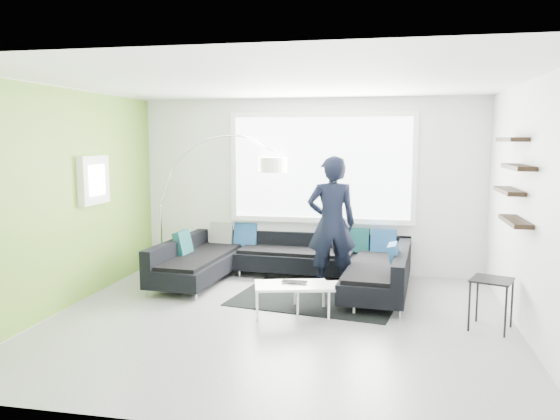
% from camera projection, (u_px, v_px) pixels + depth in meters
% --- Properties ---
extents(ground, '(5.50, 5.50, 0.00)m').
position_uv_depth(ground, '(279.00, 320.00, 6.52)').
color(ground, slate).
rests_on(ground, ground).
extents(room_shell, '(5.54, 5.04, 2.82)m').
position_uv_depth(room_shell, '(285.00, 168.00, 6.48)').
color(room_shell, silver).
rests_on(room_shell, ground).
extents(sectional_sofa, '(3.66, 2.42, 0.76)m').
position_uv_depth(sectional_sofa, '(285.00, 264.00, 7.97)').
color(sectional_sofa, black).
rests_on(sectional_sofa, ground).
extents(rug, '(2.38, 1.90, 0.01)m').
position_uv_depth(rug, '(317.00, 297.00, 7.45)').
color(rug, black).
rests_on(rug, ground).
extents(coffee_table, '(1.30, 0.95, 0.38)m').
position_uv_depth(coffee_table, '(308.00, 297.00, 6.82)').
color(coffee_table, silver).
rests_on(coffee_table, ground).
extents(arc_lamp, '(2.27, 1.48, 2.23)m').
position_uv_depth(arc_lamp, '(160.00, 205.00, 8.67)').
color(arc_lamp, silver).
rests_on(arc_lamp, ground).
extents(side_table, '(0.55, 0.55, 0.59)m').
position_uv_depth(side_table, '(491.00, 304.00, 6.19)').
color(side_table, black).
rests_on(side_table, ground).
extents(person, '(0.93, 0.80, 1.92)m').
position_uv_depth(person, '(332.00, 223.00, 7.77)').
color(person, black).
rests_on(person, ground).
extents(laptop, '(0.33, 0.22, 0.03)m').
position_uv_depth(laptop, '(294.00, 283.00, 6.72)').
color(laptop, black).
rests_on(laptop, coffee_table).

